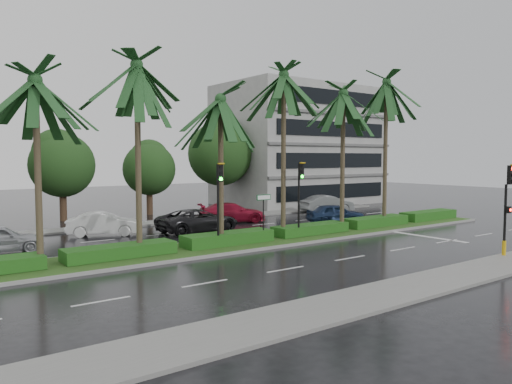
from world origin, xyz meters
TOP-DOWN VIEW (x-y plane):
  - ground at (0.00, 0.00)m, footprint 120.00×120.00m
  - near_sidewalk at (0.00, -10.20)m, footprint 40.00×2.40m
  - far_sidewalk at (0.00, 12.00)m, footprint 40.00×2.00m
  - median at (0.00, 1.00)m, footprint 36.00×4.00m
  - hedge at (0.00, 1.00)m, footprint 35.20×1.40m
  - lane_markings at (3.04, -0.43)m, footprint 34.00×13.06m
  - palm_row at (-1.24, 1.02)m, footprint 26.30×4.20m
  - signal_near at (6.00, -9.39)m, footprint 0.34×0.45m
  - signal_median_left at (-4.00, 0.30)m, footprint 0.34×0.42m
  - signal_median_right at (1.50, 0.30)m, footprint 0.34×0.42m
  - street_sign at (-1.00, 0.48)m, footprint 0.95×0.09m
  - bg_trees at (0.01, 17.59)m, footprint 32.92×5.85m
  - building at (17.00, 18.00)m, footprint 16.00×10.00m
  - car_white at (-7.01, 8.74)m, footprint 3.19×4.63m
  - car_darkgrey at (-1.66, 6.53)m, footprint 2.70×5.49m
  - car_red at (2.84, 9.33)m, footprint 3.69×5.32m
  - car_blue at (8.50, 4.29)m, footprint 3.13×4.50m
  - car_grey at (13.00, 9.69)m, footprint 2.70×4.88m

SIDE VIEW (x-z plane):
  - ground at x=0.00m, z-range 0.00..0.00m
  - lane_markings at x=3.04m, z-range 0.00..0.01m
  - near_sidewalk at x=0.00m, z-range 0.00..0.12m
  - far_sidewalk at x=0.00m, z-range 0.00..0.12m
  - median at x=0.00m, z-range 0.00..0.16m
  - hedge at x=0.00m, z-range 0.15..0.75m
  - car_blue at x=8.50m, z-range 0.00..1.42m
  - car_red at x=2.84m, z-range 0.00..1.43m
  - car_white at x=-7.01m, z-range 0.00..1.45m
  - car_darkgrey at x=-1.66m, z-range 0.00..1.50m
  - car_grey at x=13.00m, z-range 0.00..1.52m
  - street_sign at x=-1.00m, z-range 0.82..3.42m
  - signal_near at x=6.00m, z-range 0.32..4.68m
  - signal_median_left at x=-4.00m, z-range 0.82..5.18m
  - signal_median_right at x=1.50m, z-range 0.82..5.18m
  - bg_trees at x=0.01m, z-range 0.56..9.01m
  - building at x=17.00m, z-range 0.00..12.00m
  - palm_row at x=-1.24m, z-range 2.90..13.48m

